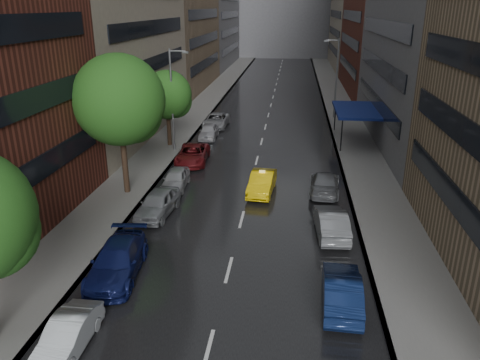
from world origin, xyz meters
The scene contains 11 objects.
road centered at (0.00, 50.00, 0.01)m, with size 14.00×140.00×0.01m, color black.
sidewalk_left centered at (-9.00, 50.00, 0.07)m, with size 4.00×140.00×0.15m, color gray.
sidewalk_right centered at (9.00, 50.00, 0.07)m, with size 4.00×140.00×0.15m, color gray.
tree_mid centered at (-8.60, 19.39, 6.70)m, with size 6.14×6.14×9.79m.
tree_far centered at (-8.60, 31.43, 4.90)m, with size 4.50×4.50×7.17m.
taxi centered at (0.94, 20.64, 0.76)m, with size 1.61×4.62×1.52m, color yellow.
parked_cars_left centered at (-5.40, 22.64, 0.75)m, with size 2.77×40.53×1.60m.
parked_cars_right centered at (5.40, 12.70, 0.75)m, with size 2.45×24.52×1.57m.
street_lamp_left centered at (-7.72, 30.00, 4.89)m, with size 1.74×0.22×9.00m.
street_lamp_right centered at (7.72, 45.00, 4.89)m, with size 1.74×0.22×9.00m.
awning centered at (8.98, 35.00, 3.13)m, with size 4.00×8.00×3.12m.
Camera 1 is at (2.90, -10.49, 12.64)m, focal length 35.00 mm.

